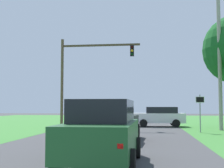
{
  "coord_description": "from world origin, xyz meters",
  "views": [
    {
      "loc": [
        2.29,
        -4.04,
        1.8
      ],
      "look_at": [
        -0.49,
        18.65,
        3.43
      ],
      "focal_mm": 49.95,
      "sensor_mm": 36.0,
      "label": 1
    }
  ],
  "objects_px": {
    "traffic_light": "(82,69)",
    "keep_moving_sign": "(200,108)",
    "utility_pole_right": "(220,63)",
    "pickup_truck_lead": "(114,122)",
    "crossing_suv_far": "(160,116)",
    "red_suv_near": "(103,131)"
  },
  "relations": [
    {
      "from": "keep_moving_sign",
      "to": "utility_pole_right",
      "type": "xyz_separation_m",
      "value": [
        1.85,
        2.21,
        3.38
      ]
    },
    {
      "from": "keep_moving_sign",
      "to": "red_suv_near",
      "type": "bearing_deg",
      "value": -111.41
    },
    {
      "from": "traffic_light",
      "to": "keep_moving_sign",
      "type": "distance_m",
      "value": 10.65
    },
    {
      "from": "traffic_light",
      "to": "keep_moving_sign",
      "type": "xyz_separation_m",
      "value": [
        9.22,
        -4.16,
        -3.34
      ]
    },
    {
      "from": "utility_pole_right",
      "to": "keep_moving_sign",
      "type": "bearing_deg",
      "value": -129.94
    },
    {
      "from": "keep_moving_sign",
      "to": "traffic_light",
      "type": "bearing_deg",
      "value": 155.74
    },
    {
      "from": "pickup_truck_lead",
      "to": "red_suv_near",
      "type": "bearing_deg",
      "value": -86.51
    },
    {
      "from": "pickup_truck_lead",
      "to": "crossing_suv_far",
      "type": "bearing_deg",
      "value": 77.31
    },
    {
      "from": "red_suv_near",
      "to": "traffic_light",
      "type": "height_order",
      "value": "traffic_light"
    },
    {
      "from": "pickup_truck_lead",
      "to": "keep_moving_sign",
      "type": "distance_m",
      "value": 7.97
    },
    {
      "from": "pickup_truck_lead",
      "to": "crossing_suv_far",
      "type": "relative_size",
      "value": 1.17
    },
    {
      "from": "pickup_truck_lead",
      "to": "utility_pole_right",
      "type": "bearing_deg",
      "value": 48.94
    },
    {
      "from": "red_suv_near",
      "to": "keep_moving_sign",
      "type": "height_order",
      "value": "keep_moving_sign"
    },
    {
      "from": "traffic_light",
      "to": "red_suv_near",
      "type": "bearing_deg",
      "value": -75.26
    },
    {
      "from": "red_suv_near",
      "to": "traffic_light",
      "type": "relative_size",
      "value": 0.62
    },
    {
      "from": "pickup_truck_lead",
      "to": "keep_moving_sign",
      "type": "relative_size",
      "value": 2.04
    },
    {
      "from": "utility_pole_right",
      "to": "pickup_truck_lead",
      "type": "bearing_deg",
      "value": -131.06
    },
    {
      "from": "pickup_truck_lead",
      "to": "keep_moving_sign",
      "type": "xyz_separation_m",
      "value": [
        5.26,
        5.95,
        0.67
      ]
    },
    {
      "from": "red_suv_near",
      "to": "utility_pole_right",
      "type": "distance_m",
      "value": 16.58
    },
    {
      "from": "red_suv_near",
      "to": "pickup_truck_lead",
      "type": "bearing_deg",
      "value": 93.49
    },
    {
      "from": "traffic_light",
      "to": "crossing_suv_far",
      "type": "relative_size",
      "value": 1.68
    },
    {
      "from": "pickup_truck_lead",
      "to": "keep_moving_sign",
      "type": "height_order",
      "value": "keep_moving_sign"
    }
  ]
}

